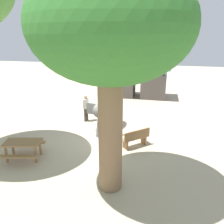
# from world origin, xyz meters

# --- Properties ---
(ground_plane) EXTENTS (60.00, 60.00, 0.00)m
(ground_plane) POSITION_xyz_m (0.00, 0.00, 0.00)
(ground_plane) COLOR #BAA88C
(elephant) EXTENTS (1.69, 2.55, 1.75)m
(elephant) POSITION_xyz_m (-0.22, 1.17, 1.12)
(elephant) COLOR slate
(elephant) RESTS_ON ground_plane
(person_handler) EXTENTS (0.32, 0.49, 1.62)m
(person_handler) POSITION_xyz_m (-1.77, 2.00, 0.95)
(person_handler) COLOR #3F3833
(person_handler) RESTS_ON ground_plane
(shade_tree_secondary) EXTENTS (4.67, 4.28, 6.89)m
(shade_tree_secondary) POSITION_xyz_m (1.10, -3.78, 5.12)
(shade_tree_secondary) COLOR brown
(shade_tree_secondary) RESTS_ON ground_plane
(wooden_bench) EXTENTS (1.30, 1.25, 0.88)m
(wooden_bench) POSITION_xyz_m (1.59, -0.67, 0.47)
(wooden_bench) COLOR olive
(wooden_bench) RESTS_ON ground_plane
(picnic_table_near) EXTENTS (1.79, 1.78, 0.78)m
(picnic_table_near) POSITION_xyz_m (-2.90, -2.77, 0.59)
(picnic_table_near) COLOR olive
(picnic_table_near) RESTS_ON ground_plane
(market_stall_red) EXTENTS (2.50, 2.50, 2.52)m
(market_stall_red) POSITION_xyz_m (-0.67, 8.45, 1.14)
(market_stall_red) COLOR #59514C
(market_stall_red) RESTS_ON ground_plane
(market_stall_blue) EXTENTS (2.50, 2.50, 2.52)m
(market_stall_blue) POSITION_xyz_m (1.93, 8.45, 1.14)
(market_stall_blue) COLOR #59514C
(market_stall_blue) RESTS_ON ground_plane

